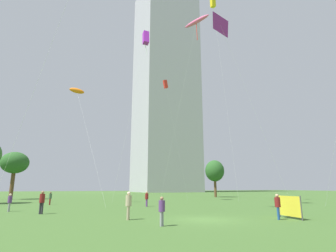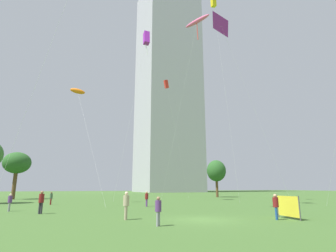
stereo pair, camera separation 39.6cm
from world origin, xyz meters
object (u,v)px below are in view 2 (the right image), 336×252
object	(u,v)px
person_standing_5	(158,209)
park_tree_2	(17,163)
person_standing_4	(126,203)
kite_flying_5	(166,85)
person_standing_3	(147,198)
person_standing_1	(41,200)
kite_flying_4	(214,2)
kite_flying_7	(146,38)
distant_highrise_0	(168,84)
person_standing_0	(276,205)
person_standing_6	(10,201)
person_standing_2	(51,197)
kite_flying_6	(221,25)
kite_flying_1	(78,91)
kite_flying_0	(197,21)
event_banner	(288,206)
park_tree_1	(216,171)

from	to	relation	value
person_standing_5	park_tree_2	distance (m)	42.86
person_standing_4	kite_flying_5	distance (m)	30.01
person_standing_3	kite_flying_5	distance (m)	21.54
person_standing_1	kite_flying_5	size ratio (longest dim) A/B	0.09
person_standing_3	kite_flying_4	bearing A→B (deg)	103.21
kite_flying_7	person_standing_3	bearing A→B (deg)	-103.26
kite_flying_4	park_tree_2	size ratio (longest dim) A/B	3.95
person_standing_4	distant_highrise_0	bearing A→B (deg)	-178.17
person_standing_0	person_standing_6	distance (m)	22.38
kite_flying_4	kite_flying_5	distance (m)	15.58
person_standing_2	distant_highrise_0	distance (m)	101.84
person_standing_4	distant_highrise_0	world-z (taller)	distant_highrise_0
kite_flying_7	park_tree_2	world-z (taller)	kite_flying_7
kite_flying_6	distant_highrise_0	world-z (taller)	distant_highrise_0
person_standing_4	person_standing_6	size ratio (longest dim) A/B	1.18
person_standing_0	park_tree_2	bearing A→B (deg)	-103.54
person_standing_3	kite_flying_1	bearing A→B (deg)	-138.47
kite_flying_0	kite_flying_4	size ratio (longest dim) A/B	0.90
person_standing_0	distant_highrise_0	xyz separation A→B (m)	(29.88, 98.99, 49.78)
person_standing_5	event_banner	distance (m)	9.55
person_standing_3	park_tree_2	size ratio (longest dim) A/B	0.20
person_standing_2	kite_flying_7	bearing A→B (deg)	-74.51
park_tree_2	event_banner	bearing A→B (deg)	-60.49
kite_flying_5	event_banner	distance (m)	30.81
kite_flying_7	park_tree_1	xyz separation A→B (m)	(20.15, 13.18, -20.40)
kite_flying_0	kite_flying_5	size ratio (longest dim) A/B	1.49
kite_flying_0	kite_flying_7	bearing A→B (deg)	159.80
kite_flying_6	park_tree_2	distance (m)	41.88
kite_flying_1	park_tree_2	size ratio (longest dim) A/B	1.91
person_standing_2	kite_flying_6	xyz separation A→B (m)	(18.66, -10.78, 21.60)
person_standing_0	kite_flying_5	bearing A→B (deg)	-135.09
kite_flying_6	park_tree_1	size ratio (longest dim) A/B	2.97
person_standing_3	kite_flying_1	world-z (taller)	kite_flying_1
person_standing_3	kite_flying_0	size ratio (longest dim) A/B	0.06
person_standing_5	kite_flying_0	bearing A→B (deg)	11.30
kite_flying_5	kite_flying_0	bearing A→B (deg)	-49.99
kite_flying_5	person_standing_3	bearing A→B (deg)	-121.35
person_standing_3	park_tree_2	world-z (taller)	park_tree_2
person_standing_0	kite_flying_5	size ratio (longest dim) A/B	0.08
park_tree_2	person_standing_3	bearing A→B (deg)	-56.19
person_standing_1	person_standing_3	size ratio (longest dim) A/B	1.11
kite_flying_1	person_standing_2	bearing A→B (deg)	-152.57
person_standing_2	kite_flying_1	bearing A→B (deg)	-52.72
kite_flying_7	distant_highrise_0	bearing A→B (deg)	66.74
distant_highrise_0	person_standing_3	bearing A→B (deg)	-113.95
person_standing_6	kite_flying_0	xyz separation A→B (m)	(23.12, 6.94, 28.24)
kite_flying_4	person_standing_0	bearing A→B (deg)	-111.72
person_standing_1	kite_flying_0	distance (m)	36.22
kite_flying_4	distant_highrise_0	bearing A→B (deg)	74.37
kite_flying_4	park_tree_2	world-z (taller)	kite_flying_4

